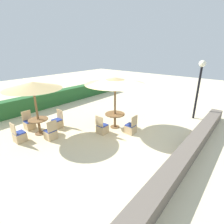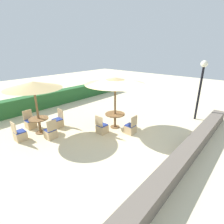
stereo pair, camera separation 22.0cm
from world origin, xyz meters
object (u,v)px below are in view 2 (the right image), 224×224
object	(u,v)px
patio_chair_back_left_north	(30,123)
patio_chair_center_west	(102,128)
patio_chair_center_south	(130,128)
parasol_back_left	(33,85)
patio_chair_back_left_west	(20,135)
round_table_center	(115,117)
lamp_post	(202,79)
patio_chair_back_left_south	(51,133)
round_table_back_left	(39,122)
patio_chair_back_left_east	(58,122)
parasol_center	(115,81)

from	to	relation	value
patio_chair_back_left_north	patio_chair_center_west	size ratio (longest dim) A/B	1.00
patio_chair_center_south	patio_chair_back_left_north	bearing A→B (deg)	124.23
parasol_back_left	patio_chair_back_left_west	size ratio (longest dim) A/B	2.73
patio_chair_back_left_north	patio_chair_back_left_west	bearing A→B (deg)	45.42
parasol_back_left	patio_chair_back_left_north	distance (m)	2.28
patio_chair_back_left_north	patio_chair_back_left_west	xyz separation A→B (m)	(-0.92, -0.94, 0.00)
patio_chair_back_left_north	round_table_center	distance (m)	4.40
patio_chair_back_left_north	round_table_center	world-z (taller)	patio_chair_back_left_north
lamp_post	parasol_back_left	world-z (taller)	lamp_post
patio_chair_back_left_south	patio_chair_center_south	bearing A→B (deg)	-41.32
round_table_back_left	patio_chair_back_left_east	world-z (taller)	patio_chair_back_left_east
round_table_back_left	round_table_center	size ratio (longest dim) A/B	0.89
patio_chair_back_left_north	patio_chair_center_west	xyz separation A→B (m)	(2.02, -3.20, 0.00)
patio_chair_back_left_south	patio_chair_back_left_east	distance (m)	1.24
lamp_post	patio_chair_center_south	xyz separation A→B (m)	(-4.00, 1.78, -2.09)
patio_chair_center_west	patio_chair_back_left_south	bearing A→B (deg)	-126.20
round_table_back_left	patio_chair_back_left_west	world-z (taller)	patio_chair_back_left_west
parasol_back_left	round_table_back_left	bearing A→B (deg)	180.00
patio_chair_back_left_east	patio_chair_center_south	distance (m)	3.81
round_table_back_left	patio_chair_back_left_north	bearing A→B (deg)	92.93
patio_chair_back_left_south	patio_chair_back_left_north	world-z (taller)	same
patio_chair_back_left_west	patio_chair_back_left_north	bearing A→B (deg)	135.42
lamp_post	patio_chair_back_left_east	size ratio (longest dim) A/B	3.57
patio_chair_back_left_north	patio_chair_back_left_east	bearing A→B (deg)	136.56
lamp_post	patio_chair_back_left_south	world-z (taller)	lamp_post
lamp_post	patio_chair_back_left_north	size ratio (longest dim) A/B	3.57
patio_chair_back_left_south	lamp_post	bearing A→B (deg)	-31.99
lamp_post	patio_chair_back_left_west	size ratio (longest dim) A/B	3.57
patio_chair_back_left_south	parasol_back_left	bearing A→B (deg)	93.08
patio_chair_back_left_east	patio_chair_back_left_north	world-z (taller)	same
lamp_post	patio_chair_center_south	world-z (taller)	lamp_post
parasol_center	patio_chair_back_left_north	bearing A→B (deg)	132.31
patio_chair_back_left_north	patio_chair_center_south	xyz separation A→B (m)	(2.91, -4.27, 0.00)
patio_chair_back_left_south	parasol_center	world-z (taller)	parasol_center
patio_chair_back_left_west	patio_chair_center_south	bearing A→B (deg)	48.94
round_table_back_left	parasol_center	bearing A→B (deg)	-38.80
patio_chair_back_left_east	round_table_center	xyz separation A→B (m)	(1.94, -2.28, 0.32)
patio_chair_back_left_south	parasol_center	size ratio (longest dim) A/B	0.32
parasol_center	patio_chair_back_left_east	bearing A→B (deg)	130.32
round_table_center	patio_chair_center_west	distance (m)	0.99
patio_chair_back_left_south	patio_chair_back_left_north	distance (m)	1.80
parasol_center	patio_chair_center_south	bearing A→B (deg)	-92.64
patio_chair_back_left_south	round_table_center	distance (m)	3.22
parasol_center	parasol_back_left	bearing A→B (deg)	141.20
round_table_back_left	lamp_post	bearing A→B (deg)	-36.88
patio_chair_back_left_east	patio_chair_center_west	xyz separation A→B (m)	(1.00, -2.24, 0.00)
patio_chair_back_left_east	lamp_post	bearing A→B (deg)	-130.85
lamp_post	parasol_center	world-z (taller)	lamp_post
patio_chair_back_left_west	parasol_center	world-z (taller)	parasol_center
lamp_post	round_table_back_left	distance (m)	8.76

